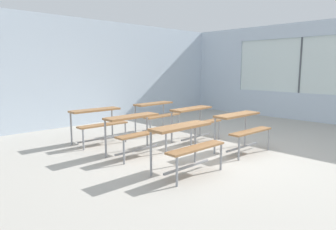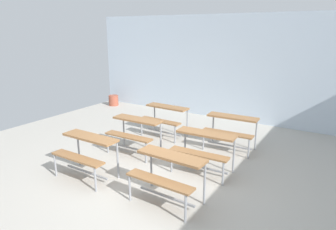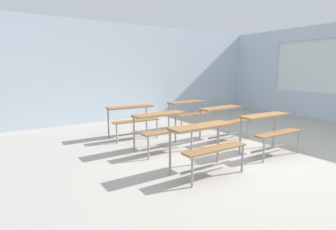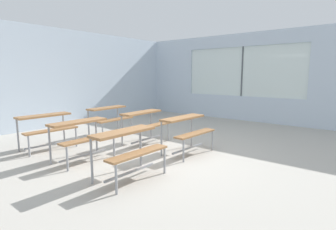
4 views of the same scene
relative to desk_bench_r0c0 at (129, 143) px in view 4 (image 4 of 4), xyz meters
name	(u,v)px [view 4 (image 4 of 4)]	position (x,y,z in m)	size (l,w,h in m)	color
ground	(159,157)	(1.15, 0.37, -0.59)	(10.00, 9.00, 0.05)	#ADA89E
wall_back	(45,78)	(1.15, 4.87, 0.94)	(10.00, 0.12, 3.00)	silver
wall_right	(260,79)	(6.15, 0.24, 0.88)	(0.12, 9.00, 3.00)	silver
desk_bench_r0c0	(129,143)	(0.00, 0.00, 0.00)	(1.11, 0.60, 0.74)	olive
desk_bench_r0c1	(187,126)	(1.65, 0.06, 0.00)	(1.12, 0.63, 0.74)	olive
desk_bench_r1c0	(82,131)	(0.04, 1.32, 0.00)	(1.11, 0.61, 0.74)	olive
desk_bench_r1c1	(145,120)	(1.68, 1.27, 0.00)	(1.12, 0.63, 0.74)	olive
desk_bench_r2c0	(47,123)	(0.00, 2.58, 0.00)	(1.12, 0.63, 0.74)	olive
desk_bench_r2c1	(110,114)	(1.70, 2.58, 0.00)	(1.12, 0.63, 0.74)	olive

